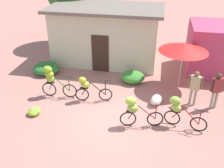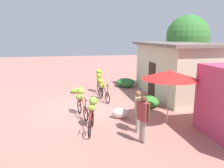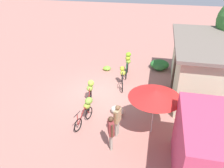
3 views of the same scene
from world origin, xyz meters
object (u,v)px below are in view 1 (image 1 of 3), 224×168
Objects in this scene: shop_pink at (220,49)px; person_vendor at (217,87)px; bicycle_leftmost at (52,79)px; bicycle_near_pile at (88,87)px; market_umbrella at (184,47)px; person_bystander at (195,85)px; banana_pile_on_ground at (34,111)px; building_low at (106,34)px; bicycle_center_loaded at (135,109)px; bicycle_by_shop at (179,110)px; produce_sack at (156,100)px.

shop_pink reaches higher than person_vendor.
bicycle_near_pile is (1.64, -0.07, -0.20)m from bicycle_leftmost.
person_bystander is (0.52, -1.46, -1.06)m from market_umbrella.
shop_pink is 9.78m from banana_pile_on_ground.
bicycle_near_pile is at bearing -88.08° from building_low.
bicycle_leftmost is 1.69m from banana_pile_on_ground.
bicycle_center_loaded is at bearing -20.46° from bicycle_leftmost.
person_bystander is (0.67, 1.60, 0.23)m from bicycle_by_shop.
bicycle_leftmost is at bearing -160.92° from market_umbrella.
person_bystander is at bearing -70.41° from market_umbrella.
bicycle_leftmost is 1.66m from bicycle_near_pile.
person_vendor reaches higher than bicycle_center_loaded.
bicycle_leftmost is at bearing -108.83° from building_low.
shop_pink is 4.59× the size of banana_pile_on_ground.
bicycle_center_loaded is (2.20, -1.36, 0.07)m from bicycle_near_pile.
shop_pink is 3.90m from person_vendor.
bicycle_by_shop is at bearing -112.31° from shop_pink.
bicycle_leftmost is 1.02× the size of person_bystander.
market_umbrella reaches higher than banana_pile_on_ground.
produce_sack is at bearing -175.42° from person_vendor.
person_bystander is at bearing 4.44° from bicycle_leftmost.
bicycle_center_loaded is 2.33× the size of produce_sack.
market_umbrella reaches higher than bicycle_center_loaded.
bicycle_near_pile is at bearing -144.43° from shop_pink.
bicycle_center_loaded is 2.96m from person_bystander.
banana_pile_on_ground is at bearing -176.25° from bicycle_by_shop.
shop_pink reaches higher than banana_pile_on_ground.
bicycle_center_loaded is 1.03× the size of person_bystander.
bicycle_center_loaded is at bearing -117.28° from market_umbrella.
bicycle_leftmost is 0.99× the size of bicycle_center_loaded.
person_bystander is (-0.84, 0.10, -0.03)m from person_vendor.
produce_sack is at bearing 19.23° from banana_pile_on_ground.
person_vendor is (1.51, 1.50, 0.26)m from bicycle_by_shop.
person_bystander is (4.61, -3.91, -0.62)m from building_low.
bicycle_center_loaded is 1.04× the size of bicycle_by_shop.
shop_pink is at bearing -1.63° from building_low.
market_umbrella is 4.00m from bicycle_center_loaded.
person_vendor is (3.10, 1.81, 0.25)m from bicycle_center_loaded.
bicycle_leftmost reaches higher than bicycle_near_pile.
building_low is 3.84× the size of bicycle_leftmost.
market_umbrella is 4.62m from bicycle_near_pile.
bicycle_leftmost reaches higher than banana_pile_on_ground.
market_umbrella reaches higher than person_bystander.
building_low is 3.97× the size of bicycle_by_shop.
market_umbrella is 1.36× the size of bicycle_center_loaded.
building_low is 6.79m from person_vendor.
bicycle_near_pile is (-3.94, -2.00, -1.34)m from market_umbrella.
building_low reaches higher than bicycle_near_pile.
bicycle_leftmost is 4.64m from produce_sack.
produce_sack is at bearing -119.56° from market_umbrella.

